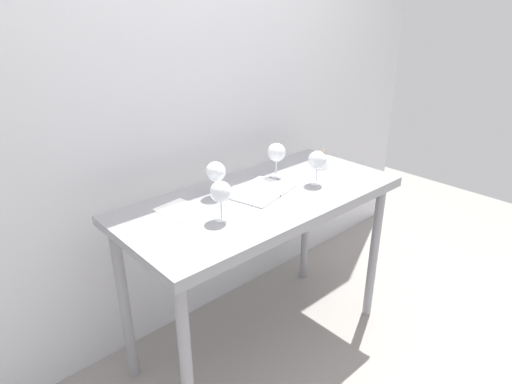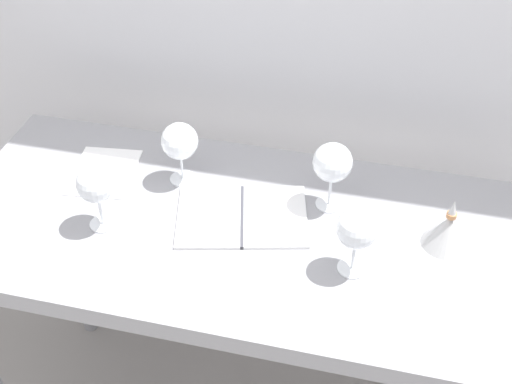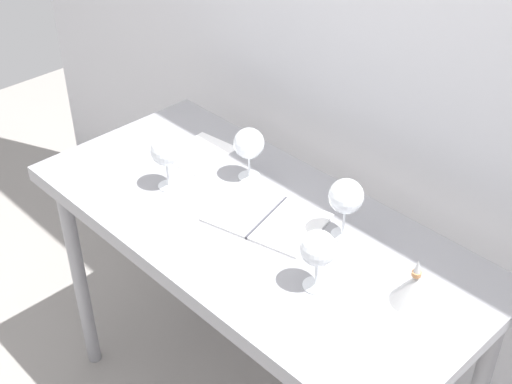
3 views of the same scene
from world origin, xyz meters
The scene contains 8 objects.
steel_counter centered at (0.00, -0.01, 0.79)m, with size 1.40×0.65×0.90m.
wine_glass_near_left centered at (-0.30, -0.08, 1.02)m, with size 0.09×0.09×0.17m.
wine_glass_far_right centered at (0.22, 0.12, 1.03)m, with size 0.10×0.10×0.18m.
wine_glass_far_left centered at (-0.17, 0.13, 1.02)m, with size 0.09×0.09×0.17m.
wine_glass_near_right centered at (0.30, -0.08, 1.02)m, with size 0.09×0.09×0.17m.
open_notebook centered at (0.02, 0.02, 0.90)m, with size 0.36×0.29×0.01m.
tasting_sheet_upper centered at (-0.38, 0.11, 0.90)m, with size 0.16×0.21×0.00m, color white.
decanter_funnel centered at (0.50, 0.05, 0.94)m, with size 0.11×0.11×0.13m.
Camera 2 is at (0.33, -1.14, 2.00)m, focal length 47.02 mm.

